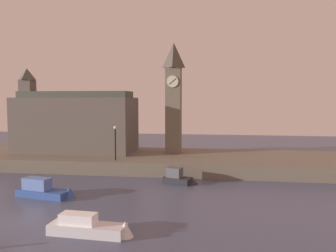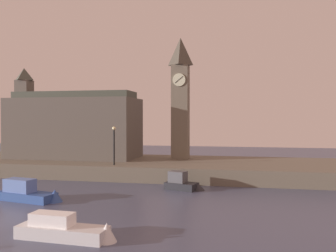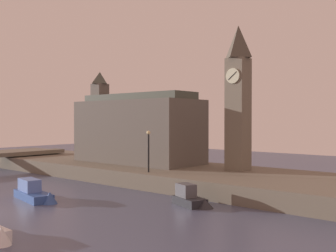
% 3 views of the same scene
% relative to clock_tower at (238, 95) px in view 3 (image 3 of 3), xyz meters
% --- Properties ---
extents(far_embankment, '(70.00, 12.00, 1.50)m').
position_rel_clock_tower_xyz_m(far_embankment, '(-7.10, -1.76, -7.90)').
color(far_embankment, '#6B6051').
rests_on(far_embankment, ground).
extents(clock_tower, '(2.06, 2.12, 13.80)m').
position_rel_clock_tower_xyz_m(clock_tower, '(0.00, 0.00, 0.00)').
color(clock_tower, '#6B6051').
rests_on(clock_tower, far_embankment).
extents(parliament_hall, '(14.98, 6.64, 10.78)m').
position_rel_clock_tower_xyz_m(parliament_hall, '(-12.83, -0.79, -3.36)').
color(parliament_hall, '#5B544C').
rests_on(parliament_hall, far_embankment).
extents(streetlamp, '(0.36, 0.36, 3.83)m').
position_rel_clock_tower_xyz_m(streetlamp, '(-5.65, -6.43, -4.75)').
color(streetlamp, black).
rests_on(streetlamp, far_embankment).
extents(boat_tour_blue, '(5.55, 2.43, 1.84)m').
position_rel_clock_tower_xyz_m(boat_tour_blue, '(-8.59, -16.18, -8.11)').
color(boat_tour_blue, '#2D4C93').
rests_on(boat_tour_blue, ground).
extents(boat_barge_dark, '(3.70, 2.25, 1.58)m').
position_rel_clock_tower_xyz_m(boat_barge_dark, '(1.92, -9.87, -8.11)').
color(boat_barge_dark, '#232328').
rests_on(boat_barge_dark, ground).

